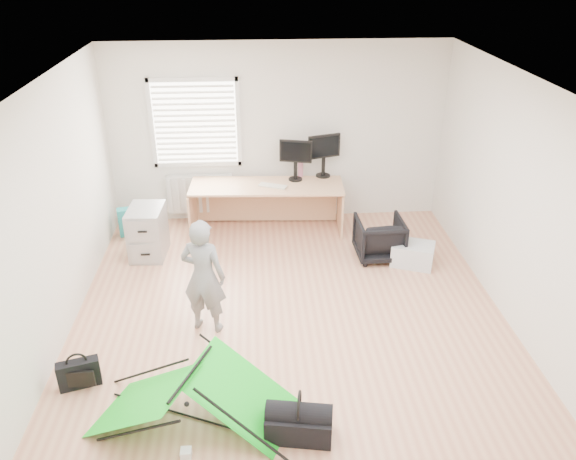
{
  "coord_description": "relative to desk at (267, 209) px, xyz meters",
  "views": [
    {
      "loc": [
        -0.39,
        -5.32,
        3.92
      ],
      "look_at": [
        0.0,
        0.4,
        0.95
      ],
      "focal_mm": 35.0,
      "sensor_mm": 36.0,
      "label": 1
    }
  ],
  "objects": [
    {
      "name": "monitor_left",
      "position": [
        0.43,
        0.18,
        0.6
      ],
      "size": [
        0.48,
        0.21,
        0.45
      ],
      "primitive_type": "cube",
      "rotation": [
        0.0,
        0.0,
        -0.24
      ],
      "color": "black",
      "rests_on": "desk"
    },
    {
      "name": "monitor_right",
      "position": [
        0.86,
        0.29,
        0.62
      ],
      "size": [
        0.51,
        0.25,
        0.48
      ],
      "primitive_type": "cube",
      "rotation": [
        0.0,
        0.0,
        0.3
      ],
      "color": "black",
      "rests_on": "desk"
    },
    {
      "name": "keyboard",
      "position": [
        0.09,
        -0.06,
        0.39
      ],
      "size": [
        0.43,
        0.28,
        0.02
      ],
      "primitive_type": "cube",
      "rotation": [
        0.0,
        0.0,
        -0.39
      ],
      "color": "beige",
      "rests_on": "desk"
    },
    {
      "name": "white_box",
      "position": [
        -0.83,
        -4.14,
        -0.33
      ],
      "size": [
        0.09,
        0.09,
        0.09
      ],
      "primitive_type": "cube",
      "rotation": [
        0.0,
        0.0,
        -0.0
      ],
      "color": "silver",
      "rests_on": "ground"
    },
    {
      "name": "ground",
      "position": [
        0.19,
        -2.21,
        -0.38
      ],
      "size": [
        5.5,
        5.5,
        0.0
      ],
      "primitive_type": "plane",
      "color": "tan",
      "rests_on": "ground"
    },
    {
      "name": "desk",
      "position": [
        0.0,
        0.0,
        0.0
      ],
      "size": [
        2.26,
        0.82,
        0.76
      ],
      "primitive_type": "cube",
      "rotation": [
        0.0,
        0.0,
        -0.05
      ],
      "color": "tan",
      "rests_on": "ground"
    },
    {
      "name": "back_wall",
      "position": [
        0.19,
        0.54,
        0.97
      ],
      "size": [
        5.0,
        0.02,
        2.7
      ],
      "primitive_type": "cube",
      "color": "silver",
      "rests_on": "ground"
    },
    {
      "name": "tote_bag",
      "position": [
        -2.02,
        0.05,
        -0.17
      ],
      "size": [
        0.38,
        0.24,
        0.42
      ],
      "primitive_type": "cube",
      "rotation": [
        0.0,
        0.0,
        0.24
      ],
      "color": "teal",
      "rests_on": "ground"
    },
    {
      "name": "kite",
      "position": [
        -0.79,
        -3.7,
        -0.11
      ],
      "size": [
        1.92,
        1.42,
        0.55
      ],
      "primitive_type": null,
      "rotation": [
        0.0,
        0.0,
        -0.42
      ],
      "color": "#14D521",
      "rests_on": "ground"
    },
    {
      "name": "window",
      "position": [
        -1.01,
        0.5,
        1.17
      ],
      "size": [
        1.2,
        0.06,
        1.2
      ],
      "primitive_type": "cube",
      "color": "silver",
      "rests_on": "back_wall"
    },
    {
      "name": "storage_crate",
      "position": [
        1.93,
        -1.09,
        -0.23
      ],
      "size": [
        0.65,
        0.56,
        0.31
      ],
      "primitive_type": "cube",
      "rotation": [
        0.0,
        0.0,
        -0.38
      ],
      "color": "silver",
      "rests_on": "ground"
    },
    {
      "name": "person",
      "position": [
        -0.76,
        -2.32,
        0.3
      ],
      "size": [
        0.57,
        0.46,
        1.36
      ],
      "primitive_type": "imported",
      "rotation": [
        0.0,
        0.0,
        2.84
      ],
      "color": "gray",
      "rests_on": "ground"
    },
    {
      "name": "radiator",
      "position": [
        -1.01,
        0.46,
        0.07
      ],
      "size": [
        1.0,
        0.12,
        0.6
      ],
      "primitive_type": "cube",
      "color": "silver",
      "rests_on": "back_wall"
    },
    {
      "name": "office_chair",
      "position": [
        1.51,
        -0.86,
        -0.09
      ],
      "size": [
        0.64,
        0.66,
        0.58
      ],
      "primitive_type": "imported",
      "rotation": [
        0.0,
        0.0,
        3.17
      ],
      "color": "black",
      "rests_on": "ground"
    },
    {
      "name": "laptop_bag",
      "position": [
        -1.95,
        -3.18,
        -0.23
      ],
      "size": [
        0.42,
        0.23,
        0.3
      ],
      "primitive_type": "cube",
      "rotation": [
        0.0,
        0.0,
        0.29
      ],
      "color": "black",
      "rests_on": "ground"
    },
    {
      "name": "duffel_bag",
      "position": [
        0.14,
        -3.96,
        -0.25
      ],
      "size": [
        0.62,
        0.39,
        0.25
      ],
      "primitive_type": "cube",
      "rotation": [
        0.0,
        0.0,
        -0.17
      ],
      "color": "black",
      "rests_on": "ground"
    },
    {
      "name": "filing_cabinet",
      "position": [
        -1.66,
        -0.59,
        -0.02
      ],
      "size": [
        0.49,
        0.63,
        0.71
      ],
      "primitive_type": "cube",
      "rotation": [
        0.0,
        0.0,
        -0.06
      ],
      "color": "#A0A2A6",
      "rests_on": "ground"
    },
    {
      "name": "thermos",
      "position": [
        0.52,
        0.32,
        0.51
      ],
      "size": [
        0.09,
        0.09,
        0.27
      ],
      "primitive_type": "cylinder",
      "rotation": [
        0.0,
        0.0,
        -0.14
      ],
      "color": "#C46D89",
      "rests_on": "desk"
    }
  ]
}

